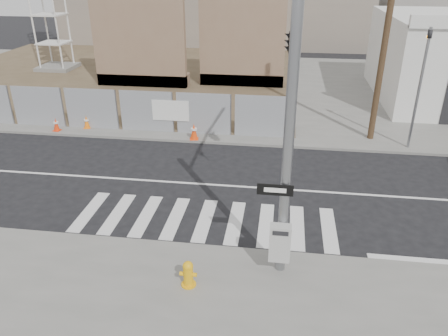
# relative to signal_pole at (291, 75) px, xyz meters

# --- Properties ---
(ground) EXTENTS (100.00, 100.00, 0.00)m
(ground) POSITION_rel_signal_pole_xyz_m (-2.49, 2.05, -4.78)
(ground) COLOR black
(ground) RESTS_ON ground
(sidewalk_far) EXTENTS (50.00, 20.00, 0.12)m
(sidewalk_far) POSITION_rel_signal_pole_xyz_m (-2.49, 16.05, -4.72)
(sidewalk_far) COLOR slate
(sidewalk_far) RESTS_ON ground
(signal_pole) EXTENTS (0.96, 5.87, 7.00)m
(signal_pole) POSITION_rel_signal_pole_xyz_m (0.00, 0.00, 0.00)
(signal_pole) COLOR gray
(signal_pole) RESTS_ON sidewalk_near
(far_signal_pole) EXTENTS (0.16, 0.20, 5.60)m
(far_signal_pole) POSITION_rel_signal_pole_xyz_m (5.51, 6.65, -1.30)
(far_signal_pole) COLOR gray
(far_signal_pole) RESTS_ON sidewalk_far
(chain_link_fence) EXTENTS (24.60, 0.04, 2.00)m
(chain_link_fence) POSITION_rel_signal_pole_xyz_m (-12.49, 7.05, -3.66)
(chain_link_fence) COLOR gray
(chain_link_fence) RESTS_ON sidewalk_far
(concrete_wall_left) EXTENTS (6.00, 1.30, 8.00)m
(concrete_wall_left) POSITION_rel_signal_pole_xyz_m (-9.49, 15.13, -1.40)
(concrete_wall_left) COLOR #7C5E4A
(concrete_wall_left) RESTS_ON sidewalk_far
(concrete_wall_right) EXTENTS (5.50, 1.30, 8.00)m
(concrete_wall_right) POSITION_rel_signal_pole_xyz_m (-2.99, 16.13, -1.40)
(concrete_wall_right) COLOR #7C5E4A
(concrete_wall_right) RESTS_ON sidewalk_far
(utility_pole_right) EXTENTS (1.60, 0.28, 10.00)m
(utility_pole_right) POSITION_rel_signal_pole_xyz_m (4.01, 7.55, 0.42)
(utility_pole_right) COLOR #493522
(utility_pole_right) RESTS_ON sidewalk_far
(fire_hydrant) EXTENTS (0.45, 0.40, 0.74)m
(fire_hydrant) POSITION_rel_signal_pole_xyz_m (-2.32, -3.77, -4.30)
(fire_hydrant) COLOR #F0AC0D
(fire_hydrant) RESTS_ON sidewalk_near
(traffic_cone_b) EXTENTS (0.38, 0.38, 0.65)m
(traffic_cone_b) POSITION_rel_signal_pole_xyz_m (-11.15, 6.43, -4.35)
(traffic_cone_b) COLOR #F1350C
(traffic_cone_b) RESTS_ON sidewalk_far
(traffic_cone_c) EXTENTS (0.40, 0.40, 0.64)m
(traffic_cone_c) POSITION_rel_signal_pole_xyz_m (-9.84, 7.00, -4.35)
(traffic_cone_c) COLOR orange
(traffic_cone_c) RESTS_ON sidewalk_far
(traffic_cone_d) EXTENTS (0.45, 0.45, 0.77)m
(traffic_cone_d) POSITION_rel_signal_pole_xyz_m (-4.22, 6.27, -4.29)
(traffic_cone_d) COLOR #FF440D
(traffic_cone_d) RESTS_ON sidewalk_far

